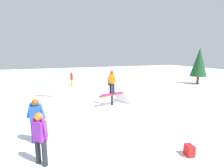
# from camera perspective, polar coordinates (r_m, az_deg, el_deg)

# --- Properties ---
(ground_plane) EXTENTS (60.00, 60.00, 0.00)m
(ground_plane) POSITION_cam_1_polar(r_m,az_deg,el_deg) (10.70, 0.00, -6.90)
(ground_plane) COLOR white
(rail_feature) EXTENTS (1.81, 0.86, 0.70)m
(rail_feature) POSITION_cam_1_polar(r_m,az_deg,el_deg) (10.54, 0.00, -3.86)
(rail_feature) COLOR black
(rail_feature) RESTS_ON ground
(snow_kicker_ramp) EXTENTS (2.19, 2.01, 0.56)m
(snow_kicker_ramp) POSITION_cam_1_polar(r_m,az_deg,el_deg) (11.84, 6.58, -3.91)
(snow_kicker_ramp) COLOR white
(snow_kicker_ramp) RESTS_ON ground
(main_rider_on_rail) EXTENTS (1.45, 0.76, 1.42)m
(main_rider_on_rail) POSITION_cam_1_polar(r_m,az_deg,el_deg) (10.38, 0.00, 0.60)
(main_rider_on_rail) COLOR #C81B98
(main_rider_on_rail) RESTS_ON rail_feature
(bystander_red) EXTENTS (0.25, 0.59, 1.38)m
(bystander_red) POSITION_cam_1_polar(r_m,az_deg,el_deg) (17.07, -13.06, 1.81)
(bystander_red) COLOR gold
(bystander_red) RESTS_ON ground
(bystander_blue) EXTENTS (0.67, 0.41, 1.58)m
(bystander_blue) POSITION_cam_1_polar(r_m,az_deg,el_deg) (6.61, -23.46, -10.38)
(bystander_blue) COLOR navy
(bystander_blue) RESTS_ON ground
(bystander_purple) EXTENTS (0.48, 0.55, 1.52)m
(bystander_purple) POSITION_cam_1_polar(r_m,az_deg,el_deg) (5.37, -22.43, -15.41)
(bystander_purple) COLOR #25272B
(bystander_purple) RESTS_ON ground
(loose_snowboard_coral) EXTENTS (1.32, 0.95, 0.02)m
(loose_snowboard_coral) POSITION_cam_1_polar(r_m,az_deg,el_deg) (13.88, -21.24, -3.62)
(loose_snowboard_coral) COLOR #DF5E55
(loose_snowboard_coral) RESTS_ON ground
(folding_chair) EXTENTS (0.62, 0.62, 0.88)m
(folding_chair) POSITION_cam_1_polar(r_m,az_deg,el_deg) (17.27, -0.68, 0.95)
(folding_chair) COLOR #3F3F44
(folding_chair) RESTS_ON ground
(backpack_on_snow) EXTENTS (0.27, 0.34, 0.34)m
(backpack_on_snow) POSITION_cam_1_polar(r_m,az_deg,el_deg) (6.17, 23.95, -19.19)
(backpack_on_snow) COLOR red
(backpack_on_snow) RESTS_ON ground
(pine_tree_far) EXTENTS (1.63, 1.63, 3.71)m
(pine_tree_far) POSITION_cam_1_polar(r_m,az_deg,el_deg) (19.94, 26.56, 6.41)
(pine_tree_far) COLOR #4C331E
(pine_tree_far) RESTS_ON ground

